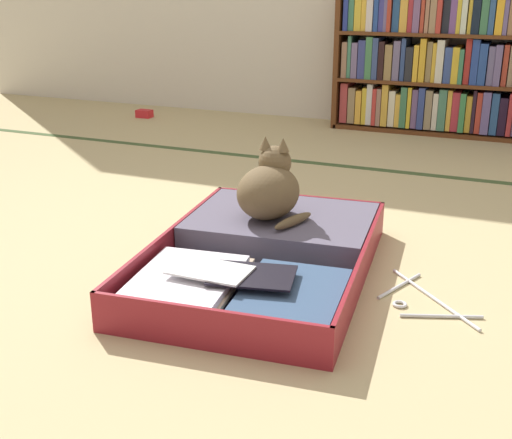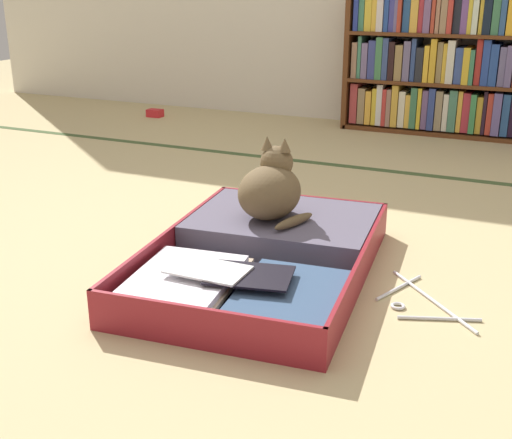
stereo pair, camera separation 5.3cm
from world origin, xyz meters
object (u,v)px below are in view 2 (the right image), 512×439
object	(u,v)px
clothes_hanger	(421,302)
small_red_pouch	(155,113)
open_suitcase	(267,252)
black_cat	(272,189)
bookshelf	(464,62)

from	to	relation	value
clothes_hanger	small_red_pouch	size ratio (longest dim) A/B	2.97
open_suitcase	black_cat	bearing A→B (deg)	108.25
black_cat	small_red_pouch	distance (m)	2.43
open_suitcase	clothes_hanger	bearing A→B (deg)	-6.39
open_suitcase	black_cat	distance (m)	0.22
bookshelf	small_red_pouch	bearing A→B (deg)	-172.08
bookshelf	black_cat	xyz separation A→B (m)	(-0.30, -2.07, -0.21)
bookshelf	black_cat	distance (m)	2.10
small_red_pouch	bookshelf	bearing A→B (deg)	7.92
bookshelf	open_suitcase	size ratio (longest dim) A/B	1.36
bookshelf	small_red_pouch	size ratio (longest dim) A/B	13.71
bookshelf	black_cat	size ratio (longest dim) A/B	5.22
clothes_hanger	black_cat	bearing A→B (deg)	159.70
bookshelf	clothes_hanger	bearing A→B (deg)	-83.93
open_suitcase	black_cat	world-z (taller)	black_cat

